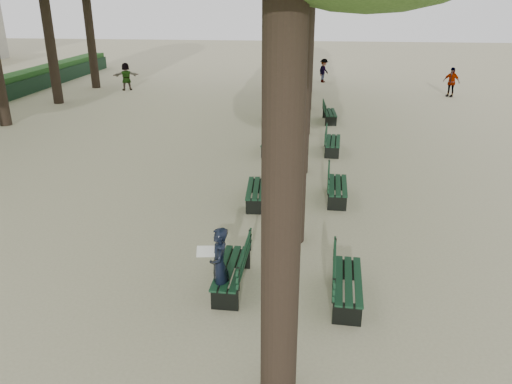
# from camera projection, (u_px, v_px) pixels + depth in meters

# --- Properties ---
(ground) EXTENTS (120.00, 120.00, 0.00)m
(ground) POSITION_uv_depth(u_px,v_px,m) (206.00, 308.00, 9.40)
(ground) COLOR tan
(ground) RESTS_ON ground
(bench_left_0) EXTENTS (0.59, 1.81, 0.92)m
(bench_left_0) POSITION_uv_depth(u_px,v_px,m) (232.00, 275.00, 9.96)
(bench_left_0) COLOR black
(bench_left_0) RESTS_ON ground
(bench_left_1) EXTENTS (0.68, 1.83, 0.92)m
(bench_left_1) POSITION_uv_depth(u_px,v_px,m) (257.00, 194.00, 14.05)
(bench_left_1) COLOR black
(bench_left_1) RESTS_ON ground
(bench_left_2) EXTENTS (0.71, 1.84, 0.92)m
(bench_left_2) POSITION_uv_depth(u_px,v_px,m) (272.00, 145.00, 18.66)
(bench_left_2) COLOR black
(bench_left_2) RESTS_ON ground
(bench_left_3) EXTENTS (0.78, 1.86, 0.92)m
(bench_left_3) POSITION_uv_depth(u_px,v_px,m) (281.00, 115.00, 23.46)
(bench_left_3) COLOR black
(bench_left_3) RESTS_ON ground
(bench_right_0) EXTENTS (0.65, 1.82, 0.92)m
(bench_right_0) POSITION_uv_depth(u_px,v_px,m) (347.00, 288.00, 9.53)
(bench_right_0) COLOR black
(bench_right_0) RESTS_ON ground
(bench_right_1) EXTENTS (0.62, 1.82, 0.92)m
(bench_right_1) POSITION_uv_depth(u_px,v_px,m) (337.00, 191.00, 14.27)
(bench_right_1) COLOR black
(bench_right_1) RESTS_ON ground
(bench_right_2) EXTENTS (0.67, 1.83, 0.92)m
(bench_right_2) POSITION_uv_depth(u_px,v_px,m) (333.00, 145.00, 18.62)
(bench_right_2) COLOR black
(bench_right_2) RESTS_ON ground
(bench_right_3) EXTENTS (0.68, 1.83, 0.92)m
(bench_right_3) POSITION_uv_depth(u_px,v_px,m) (330.00, 116.00, 23.14)
(bench_right_3) COLOR black
(bench_right_3) RESTS_ON ground
(man_with_map) EXTENTS (0.64, 0.66, 1.54)m
(man_with_map) POSITION_uv_depth(u_px,v_px,m) (219.00, 265.00, 9.35)
(man_with_map) COLOR black
(man_with_map) RESTS_ON ground
(pedestrian_b) EXTENTS (0.76, 1.04, 1.56)m
(pedestrian_b) POSITION_uv_depth(u_px,v_px,m) (324.00, 71.00, 33.57)
(pedestrian_b) COLOR #262628
(pedestrian_b) RESTS_ON ground
(pedestrian_c) EXTENTS (0.98, 0.87, 1.68)m
(pedestrian_c) POSITION_uv_depth(u_px,v_px,m) (451.00, 82.00, 28.75)
(pedestrian_c) COLOR #262628
(pedestrian_c) RESTS_ON ground
(pedestrian_e) EXTENTS (1.56, 0.92, 1.68)m
(pedestrian_e) POSITION_uv_depth(u_px,v_px,m) (126.00, 76.00, 30.76)
(pedestrian_e) COLOR #262628
(pedestrian_e) RESTS_ON ground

